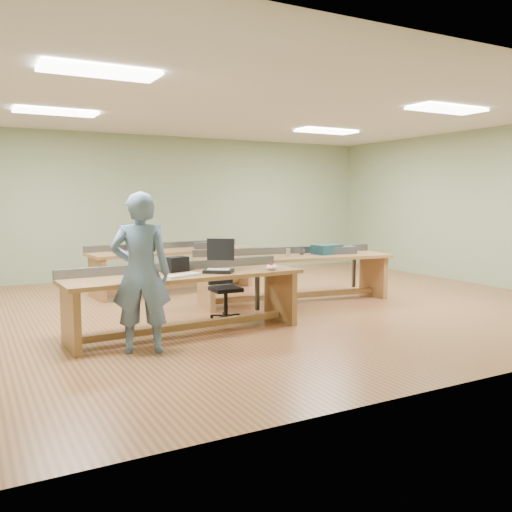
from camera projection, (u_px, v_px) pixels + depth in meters
name	position (u px, v px, depth m)	size (l,w,h in m)	color
floor	(249.00, 307.00, 8.37)	(10.00, 10.00, 0.00)	#A2673D
ceiling	(248.00, 109.00, 8.05)	(10.00, 10.00, 0.00)	silver
wall_back	(163.00, 206.00, 11.71)	(10.00, 0.04, 3.00)	#8AA37C
wall_front	(461.00, 219.00, 4.71)	(10.00, 0.04, 3.00)	#8AA37C
wall_right	(475.00, 207.00, 10.57)	(0.04, 8.00, 3.00)	#8AA37C
fluor_panels	(248.00, 111.00, 8.05)	(6.20, 3.50, 0.03)	white
workbench_front	(185.00, 289.00, 6.69)	(3.01, 0.93, 0.86)	#9C7142
workbench_mid	(294.00, 267.00, 8.78)	(3.26, 1.24, 0.86)	#9C7142
workbench_back	(173.00, 260.00, 9.76)	(3.09, 1.13, 0.86)	#9C7142
person	(141.00, 273.00, 5.83)	(0.64, 0.42, 1.75)	#6C8CB1
laptop_base	(219.00, 271.00, 6.76)	(0.35, 0.29, 0.04)	black
laptop_screen	(221.00, 249.00, 6.87)	(0.35, 0.02, 0.28)	black
keyboard	(182.00, 275.00, 6.41)	(0.48, 0.16, 0.03)	silver
trackball_mouse	(272.00, 267.00, 7.01)	(0.15, 0.17, 0.07)	white
camera_bag	(177.00, 264.00, 6.84)	(0.28, 0.18, 0.19)	black
task_chair	(225.00, 297.00, 7.56)	(0.45, 0.45, 0.81)	black
parts_bin_teal	(327.00, 249.00, 9.02)	(0.44, 0.33, 0.15)	#13363F
parts_bin_grey	(342.00, 250.00, 9.08)	(0.43, 0.28, 0.12)	#333336
mug	(302.00, 252.00, 8.90)	(0.11, 0.11, 0.09)	#333336
drinks_can	(288.00, 252.00, 8.61)	(0.07, 0.07, 0.13)	#BBBBBF
storage_box_back	(144.00, 246.00, 9.42)	(0.33, 0.24, 0.19)	black
tray_back	(202.00, 246.00, 9.93)	(0.29, 0.21, 0.11)	#333336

